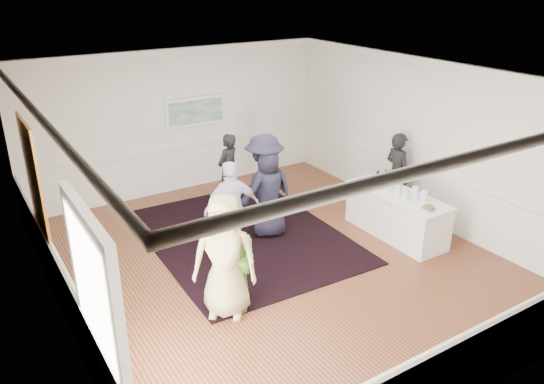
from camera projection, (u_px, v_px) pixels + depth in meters
floor at (275, 260)px, 9.29m from camera, size 8.00×8.00×0.00m
ceiling at (275, 77)px, 8.06m from camera, size 7.00×8.00×0.02m
wall_left at (51, 226)px, 6.95m from camera, size 0.02×8.00×3.20m
wall_right at (425, 141)px, 10.40m from camera, size 0.02×8.00×3.20m
wall_back at (179, 121)px, 11.80m from camera, size 7.00×0.02×3.20m
wall_front at (480, 290)px, 5.56m from camera, size 7.00×0.02×3.20m
wainscoting at (275, 235)px, 9.10m from camera, size 7.00×8.00×1.00m
mirror at (34, 180)px, 7.91m from camera, size 0.05×1.25×1.85m
doorway at (96, 308)px, 5.57m from camera, size 0.10×1.78×2.56m
landscape_painting at (196, 112)px, 11.88m from camera, size 1.44×0.06×0.66m
area_rug at (244, 236)px, 10.13m from camera, size 3.50×4.51×0.02m
serving_table at (396, 214)px, 10.04m from camera, size 0.80×2.11×0.85m
bartender at (397, 174)px, 10.83m from camera, size 0.42×0.64×1.73m
guest_tan at (225, 257)px, 7.52m from camera, size 1.10×1.03×1.88m
guest_green at (234, 262)px, 7.68m from camera, size 0.82×0.93×1.59m
guest_lilac at (232, 208)px, 9.26m from camera, size 1.06×0.57×1.72m
guest_dark_a at (264, 185)px, 9.96m from camera, size 1.41×1.02×1.96m
guest_dark_b at (228, 170)px, 11.19m from camera, size 0.69×0.59×1.60m
guest_navy at (269, 192)px, 9.90m from camera, size 1.00×0.85×1.74m
wine_bottles at (383, 178)px, 10.21m from camera, size 0.33×0.26×0.31m
juice_pitchers at (408, 192)px, 9.65m from camera, size 0.33×0.60×0.24m
ice_bucket at (394, 184)px, 10.04m from camera, size 0.26×0.26×0.25m
nut_bowl at (428, 208)px, 9.19m from camera, size 0.23×0.23×0.08m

